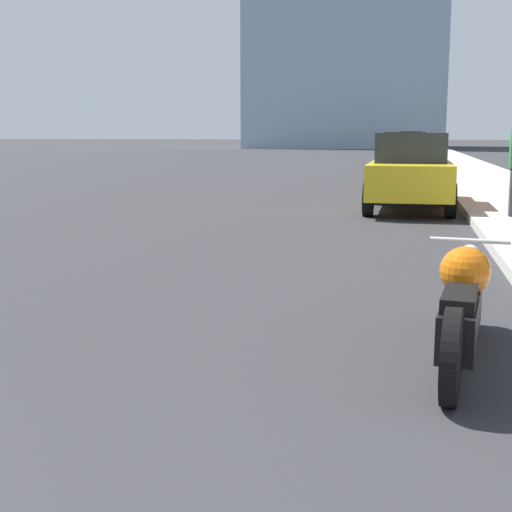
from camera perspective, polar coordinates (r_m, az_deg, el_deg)
name	(u,v)px	position (r m, az deg, el deg)	size (l,w,h in m)	color
sidewalk	(455,162)	(40.79, 15.65, 7.24)	(2.95, 240.00, 0.15)	#B2ADA3
motorcycle	(462,307)	(5.30, 16.15, -3.92)	(0.62, 2.29, 0.80)	black
parked_car_yellow	(410,171)	(15.52, 12.24, 6.63)	(1.81, 4.24, 1.63)	gold
parked_car_green	(403,156)	(26.63, 11.67, 7.88)	(1.98, 4.54, 1.67)	#1E6B33
parked_car_blue	(408,148)	(39.63, 12.06, 8.44)	(1.99, 3.89, 1.67)	#1E3899
parked_car_white	(410,144)	(51.37, 12.21, 8.72)	(1.93, 4.04, 1.79)	silver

